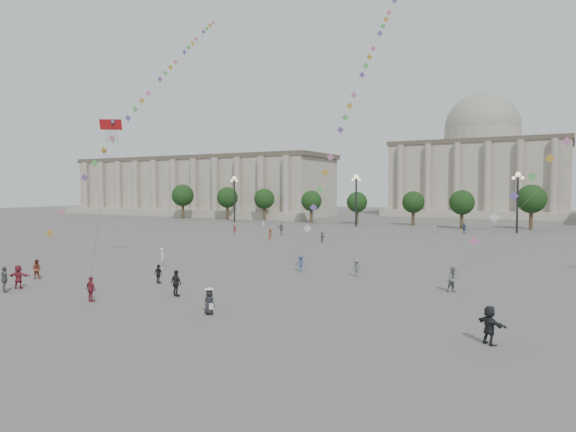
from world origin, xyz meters
The scene contains 30 objects.
ground centered at (0.00, 0.00, 0.00)m, with size 360.00×360.00×0.00m, color #4F4C4A.
hall_west centered at (-75.00, 93.89, 8.43)m, with size 84.00×26.22×17.20m.
hall_central centered at (0.00, 129.22, 14.23)m, with size 48.30×34.30×35.50m.
tree_row centered at (0.00, 78.00, 5.39)m, with size 137.12×5.12×8.00m.
lamp_post_far_west centered at (-45.00, 70.00, 7.35)m, with size 2.00×0.90×10.65m.
lamp_post_mid_west centered at (-15.00, 70.00, 7.35)m, with size 2.00×0.90×10.65m.
lamp_post_mid_east centered at (15.00, 70.00, 7.35)m, with size 2.00×0.90×10.65m.
person_crowd_0 centered at (7.24, 63.71, 0.93)m, with size 1.09×0.46×1.87m, color navy.
person_crowd_1 centered at (-53.85, 42.98, 0.83)m, with size 0.80×0.63×1.65m, color silver.
person_crowd_2 centered at (-26.60, 43.82, 0.74)m, with size 0.96×0.55×1.49m, color maroon.
person_crowd_3 centered at (20.06, -0.93, 0.97)m, with size 1.80×0.57×1.94m, color black.
person_crowd_4 centered at (3.24, 59.45, 0.83)m, with size 1.54×0.49×1.66m, color white.
person_crowd_6 centered at (7.07, 14.29, 0.77)m, with size 0.99×0.57×1.54m, color slate.
person_crowd_10 centered at (-28.08, 55.42, 0.86)m, with size 0.63×0.41×1.72m, color silver.
person_crowd_12 centered at (-8.02, 39.25, 0.78)m, with size 1.44×0.46×1.55m, color slate.
person_crowd_13 centered at (-11.20, 9.74, 0.97)m, with size 0.71×0.46×1.93m, color silver.
person_crowd_16 centered at (-19.48, 47.25, 0.97)m, with size 1.13×0.47×1.93m, color slate.
person_crowd_17 centered at (-16.11, 38.19, 0.85)m, with size 1.10×0.63×1.71m, color brown.
tourist_0 centered at (-4.96, -3.91, 0.87)m, with size 1.02×0.42×1.74m, color maroon.
tourist_1 centered at (-1.07, 0.24, 0.95)m, with size 1.12×0.46×1.90m, color black.
tourist_2 centered at (-13.65, -3.44, 0.92)m, with size 1.70×0.54×1.83m, color maroon.
tourist_3 centered at (-13.19, -4.83, 0.97)m, with size 1.13×0.47×1.93m, color #57575B.
tourist_4 centered at (-5.77, 3.44, 0.78)m, with size 0.91×0.38×1.55m, color black.
kite_flyer_0 centered at (-16.46, 0.02, 0.83)m, with size 0.81×0.63×1.66m, color brown.
kite_flyer_1 centered at (1.54, 14.37, 0.77)m, with size 0.99×0.57×1.54m, color #394D81.
kite_flyer_2 centered at (15.86, 11.45, 0.95)m, with size 0.93×0.72×1.90m, color slate.
hat_person centered at (4.23, -2.79, 0.82)m, with size 0.75×0.60×1.69m.
dragon_kite centered at (-17.75, 9.54, 13.41)m, with size 7.55×7.65×22.65m.
kite_train_west centered at (-26.43, 26.02, 22.07)m, with size 19.33×48.67×65.39m.
kite_train_mid centered at (0.51, 37.50, 26.26)m, with size 2.70×43.71×63.45m.
Camera 1 is at (23.50, -27.51, 7.65)m, focal length 32.00 mm.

